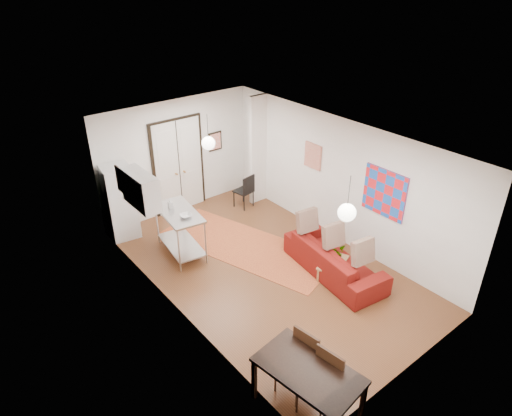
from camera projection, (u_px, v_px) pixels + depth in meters
floor at (265, 269)px, 9.73m from camera, size 7.00×7.00×0.00m
ceiling at (267, 140)px, 8.34m from camera, size 4.20×7.00×0.02m
wall_back at (177, 157)px, 11.43m from camera, size 4.20×0.02×2.90m
wall_front at (420, 300)px, 6.64m from camera, size 4.20×0.02×2.90m
wall_left at (173, 246)px, 7.89m from camera, size 0.02×7.00×2.90m
wall_right at (338, 181)px, 10.19m from camera, size 0.02×7.00×2.90m
double_doors at (179, 166)px, 11.52m from camera, size 1.44×0.06×2.50m
stub_partition at (258, 151)px, 11.80m from camera, size 0.50×0.10×2.90m
wall_cabinet at (140, 190)px, 8.79m from camera, size 0.35×1.00×0.70m
painting_popart at (384, 193)px, 9.23m from camera, size 0.05×1.00×1.00m
painting_abstract at (313, 156)px, 10.56m from camera, size 0.05×0.50×0.60m
poster_back at (215, 141)px, 11.97m from camera, size 0.40×0.03×0.50m
print_left at (122, 181)px, 9.03m from camera, size 0.03×0.44×0.54m
pendant_back at (208, 143)px, 10.02m from camera, size 0.30×0.30×0.80m
pendant_front at (347, 213)px, 7.28m from camera, size 0.30×0.30×0.80m
kilim_rug at (245, 246)px, 10.49m from camera, size 2.69×4.36×0.01m
sofa at (334, 259)px, 9.45m from camera, size 2.50×1.26×0.70m
coffee_table at (333, 264)px, 9.38m from camera, size 0.88×0.68×0.34m
potted_plant at (337, 253)px, 9.34m from camera, size 0.35×0.38×0.33m
kitchen_counter at (180, 225)px, 9.94m from camera, size 0.87×1.46×1.05m
bowl at (186, 216)px, 9.55m from camera, size 0.28×0.28×0.06m
soap_bottle at (170, 203)px, 9.86m from camera, size 0.11×0.12×0.22m
fridge at (120, 202)px, 10.50m from camera, size 0.70×0.70×1.77m
dining_table at (308, 374)px, 6.35m from camera, size 1.05×1.59×0.82m
dining_chair_near at (291, 358)px, 6.79m from camera, size 0.55×0.72×1.02m
dining_chair_far at (314, 378)px, 6.46m from camera, size 0.55×0.72×1.02m
black_side_chair at (241, 187)px, 11.99m from camera, size 0.49×0.49×0.92m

